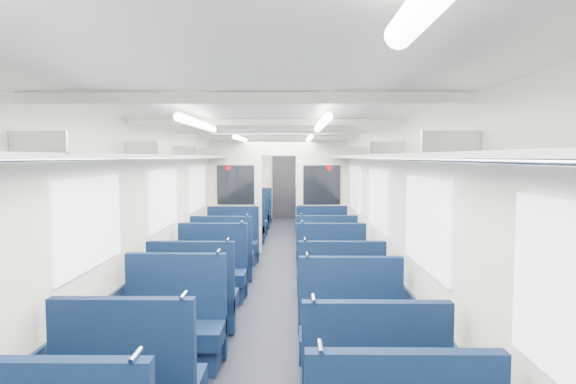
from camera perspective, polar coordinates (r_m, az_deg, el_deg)
floor at (r=7.20m, az=-1.80°, el=-11.77°), size 2.80×18.00×0.01m
ceiling at (r=6.94m, az=-1.84°, el=7.25°), size 2.80×18.00×0.01m
wall_left at (r=7.17m, az=-13.08°, el=-2.36°), size 0.02×18.00×2.35m
dado_left at (r=7.30m, az=-12.86°, el=-8.81°), size 0.03×17.90×0.70m
wall_right at (r=7.05m, az=9.63°, el=-2.42°), size 0.02×18.00×2.35m
dado_right at (r=7.19m, az=9.43°, el=-8.97°), size 0.03×17.90×0.70m
wall_far at (r=15.94m, az=-0.46°, el=1.22°), size 2.80×0.02×2.35m
luggage_rack_left at (r=7.08m, az=-11.71°, el=4.05°), size 0.36×17.40×0.18m
luggage_rack_right at (r=6.98m, az=8.19°, el=4.09°), size 0.36×17.40×0.18m
windows at (r=6.49m, az=-1.99°, el=-0.75°), size 2.78×15.60×0.75m
ceiling_fittings at (r=6.68m, az=-1.94°, el=6.85°), size 2.70×16.06×0.11m
end_door at (r=15.89m, az=-0.46°, el=0.58°), size 0.75×0.06×2.00m
bulkhead at (r=10.05m, az=-1.08°, el=-0.12°), size 2.80×0.10×2.35m
seat_10 at (r=4.93m, az=-13.09°, el=-15.41°), size 0.96×0.53×1.08m
seat_11 at (r=4.69m, az=7.42°, el=-16.35°), size 0.96×0.53×1.08m
seat_12 at (r=5.80m, az=-10.85°, el=-12.38°), size 0.96×0.53×1.08m
seat_13 at (r=5.74m, az=6.08°, el=-12.51°), size 0.96×0.53×1.08m
seat_14 at (r=6.96m, az=-8.83°, el=-9.56°), size 0.96×0.53×1.08m
seat_15 at (r=6.90m, az=5.11°, el=-9.65°), size 0.96×0.53×1.08m
seat_16 at (r=8.00m, az=-7.55°, el=-7.76°), size 0.96×0.53×1.08m
seat_17 at (r=8.04m, az=4.45°, el=-7.68°), size 0.96×0.53×1.08m
seat_18 at (r=9.23m, az=-6.44°, el=-6.16°), size 0.96×0.53×1.08m
seat_19 at (r=9.27m, az=3.93°, el=-6.10°), size 0.96×0.53×1.08m
seat_20 at (r=11.31m, az=-5.12°, el=-4.26°), size 0.96×0.53×1.08m
seat_21 at (r=11.23m, az=3.34°, el=-4.31°), size 0.96×0.53×1.08m
seat_22 at (r=12.27m, az=-4.67°, el=-3.60°), size 0.96×0.53×1.08m
seat_23 at (r=12.40m, az=3.08°, el=-3.52°), size 0.96×0.53×1.08m
seat_24 at (r=13.55m, az=-4.17°, el=-2.88°), size 0.96×0.53×1.08m
seat_25 at (r=13.49m, az=2.88°, el=-2.90°), size 0.96×0.53×1.08m
seat_26 at (r=14.63m, az=-3.81°, el=-2.36°), size 0.96×0.53×1.08m
seat_27 at (r=14.54m, az=2.71°, el=-2.40°), size 0.96×0.53×1.08m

